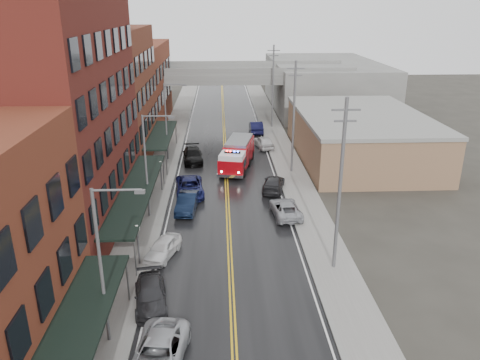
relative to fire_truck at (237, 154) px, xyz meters
name	(u,v)px	position (x,y,z in m)	size (l,w,h in m)	color
road	(227,190)	(-1.27, -6.60, -1.65)	(11.00, 160.00, 0.02)	black
sidewalk_left	(153,191)	(-8.57, -6.60, -1.59)	(3.00, 160.00, 0.15)	slate
sidewalk_right	(300,188)	(6.03, -6.60, -1.59)	(3.00, 160.00, 0.15)	slate
curb_left	(170,190)	(-6.92, -6.60, -1.59)	(0.30, 160.00, 0.15)	gray
curb_right	(283,189)	(4.38, -6.60, -1.59)	(0.30, 160.00, 0.15)	gray
brick_building_b	(56,119)	(-14.57, -13.60, 7.34)	(9.00, 20.00, 18.00)	#5B1D18
brick_building_c	(108,97)	(-14.57, 3.90, 5.84)	(9.00, 15.00, 15.00)	brown
brick_building_far	(134,85)	(-14.57, 21.40, 4.34)	(9.00, 20.00, 12.00)	brown
tan_building	(360,137)	(14.73, 3.40, 0.84)	(14.00, 22.00, 5.00)	#916C4E
right_far_block	(324,84)	(16.73, 33.40, 2.34)	(18.00, 30.00, 8.00)	slate
awning_0	(68,348)	(-8.76, -32.60, 1.32)	(2.60, 16.00, 3.09)	black
awning_1	(137,189)	(-8.76, -13.60, 1.33)	(2.60, 18.00, 3.09)	black
awning_2	(161,134)	(-8.76, 3.90, 1.32)	(2.60, 13.00, 3.09)	black
globe_lamp_1	(137,236)	(-7.67, -20.60, 0.65)	(0.44, 0.44, 3.12)	#59595B
globe_lamp_2	(161,169)	(-7.67, -6.60, 0.65)	(0.44, 0.44, 3.12)	#59595B
street_lamp_0	(105,258)	(-7.82, -28.60, 3.52)	(2.64, 0.22, 9.00)	#59595B
street_lamp_1	(149,160)	(-7.82, -12.60, 3.52)	(2.64, 0.22, 9.00)	#59595B
street_lamp_2	(168,117)	(-7.82, 3.40, 3.52)	(2.64, 0.22, 9.00)	#59595B
utility_pole_0	(340,184)	(5.93, -21.60, 4.64)	(1.80, 0.24, 12.00)	#59595B
utility_pole_1	(294,116)	(5.93, -1.60, 4.64)	(1.80, 0.24, 12.00)	#59595B
utility_pole_2	(273,85)	(5.93, 18.40, 4.64)	(1.80, 0.24, 12.00)	#59595B
overpass	(223,81)	(-1.27, 25.40, 4.32)	(40.00, 10.00, 7.50)	slate
fire_truck	(237,154)	(0.00, 0.00, 0.00)	(4.74, 8.79, 3.07)	#9E070E
parked_car_left_2	(158,355)	(-5.13, -30.68, -0.90)	(2.52, 5.47, 1.52)	#AAADB2
parked_car_left_3	(151,295)	(-6.24, -25.30, -0.98)	(1.90, 4.68, 1.36)	#28282B
parked_car_left_4	(163,248)	(-6.15, -19.44, -0.98)	(1.63, 4.04, 1.38)	silver
parked_car_left_5	(187,203)	(-4.87, -11.33, -0.90)	(1.62, 4.66, 1.53)	black
parked_car_left_6	(190,187)	(-4.87, -7.60, -0.89)	(2.58, 5.60, 1.56)	#14184E
parked_car_left_7	(193,155)	(-5.09, 2.60, -0.88)	(2.18, 5.37, 1.56)	black
parked_car_right_0	(286,208)	(3.73, -12.80, -0.98)	(2.26, 4.91, 1.36)	#9A9CA2
parked_car_right_1	(274,184)	(3.35, -6.80, -0.97)	(1.94, 4.77, 1.38)	#242427
parked_car_right_2	(264,142)	(3.73, 7.86, -0.87)	(1.86, 4.63, 1.58)	silver
parked_car_right_3	(256,127)	(3.31, 15.60, -0.84)	(1.75, 5.03, 1.66)	black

